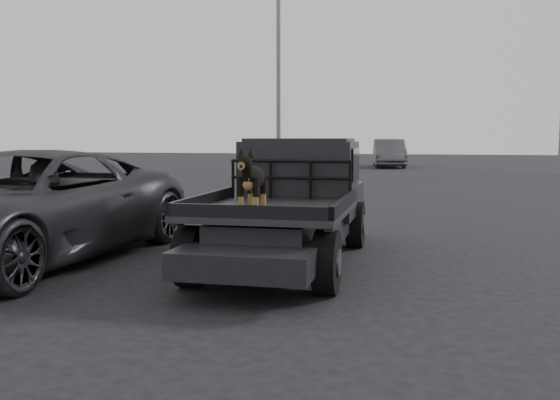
% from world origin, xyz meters
% --- Properties ---
extents(ground, '(120.00, 120.00, 0.00)m').
position_xyz_m(ground, '(0.00, 0.00, 0.00)').
color(ground, black).
rests_on(ground, ground).
extents(flatbed_ute, '(2.00, 5.40, 0.92)m').
position_xyz_m(flatbed_ute, '(-0.62, 2.02, 0.46)').
color(flatbed_ute, black).
rests_on(flatbed_ute, ground).
extents(ute_cab, '(1.72, 1.30, 0.88)m').
position_xyz_m(ute_cab, '(-0.62, 2.97, 1.36)').
color(ute_cab, black).
rests_on(ute_cab, flatbed_ute).
extents(headache_rack, '(1.80, 0.08, 0.55)m').
position_xyz_m(headache_rack, '(-0.62, 2.22, 1.20)').
color(headache_rack, black).
rests_on(headache_rack, flatbed_ute).
extents(dog, '(0.32, 0.60, 0.74)m').
position_xyz_m(dog, '(-0.66, 0.25, 1.29)').
color(dog, black).
rests_on(dog, flatbed_ute).
extents(parked_suv, '(3.05, 6.03, 1.63)m').
position_xyz_m(parked_suv, '(-4.37, 1.18, 0.82)').
color(parked_suv, '#2B2B2F').
rests_on(parked_suv, ground).
extents(distant_car_a, '(2.33, 5.26, 1.68)m').
position_xyz_m(distant_car_a, '(-0.68, 31.43, 0.84)').
color(distant_car_a, '#4A4A4E').
rests_on(distant_car_a, ground).
extents(floodlight_near, '(1.08, 0.28, 13.47)m').
position_xyz_m(floodlight_near, '(-4.68, 19.08, 7.33)').
color(floodlight_near, slate).
rests_on(floodlight_near, ground).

